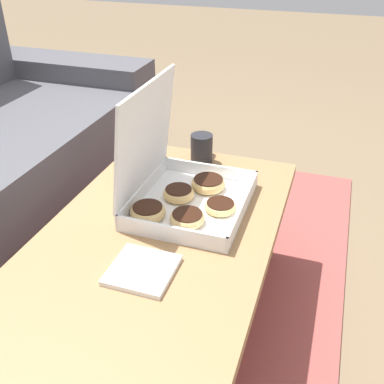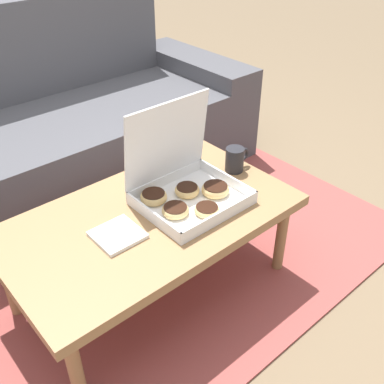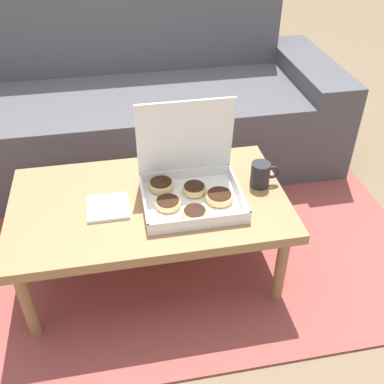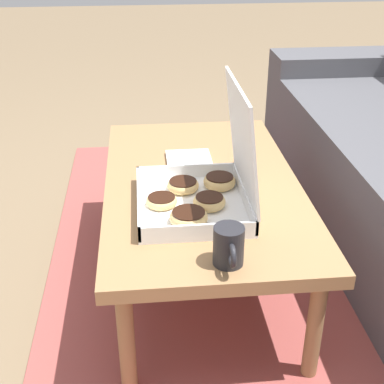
{
  "view_description": "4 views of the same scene",
  "coord_description": "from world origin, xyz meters",
  "px_view_note": "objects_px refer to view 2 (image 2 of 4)",
  "views": [
    {
      "loc": [
        -0.9,
        -0.53,
        1.11
      ],
      "look_at": [
        0.16,
        -0.17,
        0.43
      ],
      "focal_mm": 42.0,
      "sensor_mm": 36.0,
      "label": 1
    },
    {
      "loc": [
        -0.73,
        -1.19,
        1.36
      ],
      "look_at": [
        0.16,
        -0.17,
        0.43
      ],
      "focal_mm": 42.0,
      "sensor_mm": 36.0,
      "label": 2
    },
    {
      "loc": [
        -0.09,
        -1.49,
        1.44
      ],
      "look_at": [
        0.16,
        -0.17,
        0.43
      ],
      "focal_mm": 42.0,
      "sensor_mm": 36.0,
      "label": 3
    },
    {
      "loc": [
        1.51,
        -0.3,
        1.16
      ],
      "look_at": [
        0.16,
        -0.17,
        0.43
      ],
      "focal_mm": 50.0,
      "sensor_mm": 36.0,
      "label": 4
    }
  ],
  "objects_px": {
    "couch": "(38,141)",
    "pastry_box": "(185,186)",
    "coffee_table": "(150,223)",
    "coffee_mug": "(235,159)"
  },
  "relations": [
    {
      "from": "couch",
      "to": "pastry_box",
      "type": "relative_size",
      "value": 6.09
    },
    {
      "from": "couch",
      "to": "pastry_box",
      "type": "bearing_deg",
      "value": -80.85
    },
    {
      "from": "pastry_box",
      "to": "coffee_mug",
      "type": "distance_m",
      "value": 0.3
    },
    {
      "from": "coffee_table",
      "to": "coffee_mug",
      "type": "distance_m",
      "value": 0.46
    },
    {
      "from": "coffee_table",
      "to": "coffee_mug",
      "type": "height_order",
      "value": "coffee_mug"
    },
    {
      "from": "couch",
      "to": "coffee_table",
      "type": "xyz_separation_m",
      "value": [
        0.0,
        -0.94,
        0.04
      ]
    },
    {
      "from": "coffee_table",
      "to": "pastry_box",
      "type": "height_order",
      "value": "pastry_box"
    },
    {
      "from": "pastry_box",
      "to": "coffee_mug",
      "type": "height_order",
      "value": "pastry_box"
    },
    {
      "from": "couch",
      "to": "coffee_mug",
      "type": "bearing_deg",
      "value": -64.2
    },
    {
      "from": "couch",
      "to": "coffee_mug",
      "type": "relative_size",
      "value": 19.0
    }
  ]
}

